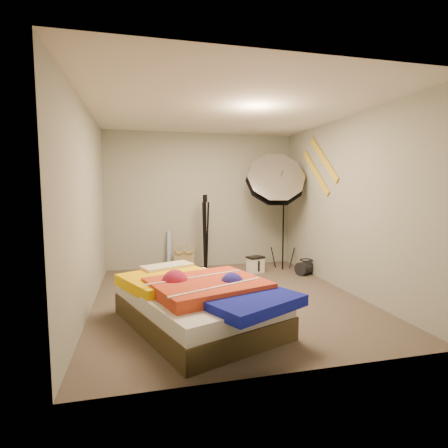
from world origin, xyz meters
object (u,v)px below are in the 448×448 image
object	(u,v)px
camera_tripod	(205,228)
bed	(198,301)
camera_case	(255,265)
photo_umbrella	(275,182)
wrapping_roll	(169,250)
duffel_bag	(306,268)
tote_bag	(184,260)

from	to	relation	value
camera_tripod	bed	bearing A→B (deg)	-102.32
camera_case	photo_umbrella	world-z (taller)	photo_umbrella
camera_case	photo_umbrella	distance (m)	1.53
photo_umbrella	camera_tripod	distance (m)	1.49
camera_case	wrapping_roll	bearing A→B (deg)	137.76
duffel_bag	camera_tripod	bearing A→B (deg)	130.02
wrapping_roll	bed	world-z (taller)	wrapping_roll
duffel_bag	tote_bag	bearing A→B (deg)	129.99
wrapping_roll	camera_tripod	size ratio (longest dim) A/B	0.51
bed	photo_umbrella	distance (m)	3.13
duffel_bag	bed	distance (m)	2.82
tote_bag	wrapping_roll	world-z (taller)	wrapping_roll
bed	photo_umbrella	bearing A→B (deg)	51.56
bed	photo_umbrella	xyz separation A→B (m)	(1.76, 2.22, 1.34)
wrapping_roll	duffel_bag	bearing A→B (deg)	-22.69
wrapping_roll	photo_umbrella	size ratio (longest dim) A/B	0.31
bed	camera_tripod	world-z (taller)	camera_tripod
camera_case	duffel_bag	world-z (taller)	camera_case
bed	duffel_bag	bearing A→B (deg)	39.21
camera_case	duffel_bag	size ratio (longest dim) A/B	0.71
duffel_bag	photo_umbrella	bearing A→B (deg)	105.49
duffel_bag	bed	size ratio (longest dim) A/B	0.17
wrapping_roll	camera_tripod	world-z (taller)	camera_tripod
tote_bag	duffel_bag	size ratio (longest dim) A/B	0.96
tote_bag	camera_tripod	size ratio (longest dim) A/B	0.26
wrapping_roll	duffel_bag	world-z (taller)	wrapping_roll
bed	photo_umbrella	world-z (taller)	photo_umbrella
tote_bag	photo_umbrella	xyz separation A→B (m)	(1.60, -0.35, 1.42)
duffel_bag	wrapping_roll	bearing A→B (deg)	128.64
duffel_bag	camera_tripod	world-z (taller)	camera_tripod
bed	camera_tripod	distance (m)	2.54
camera_case	tote_bag	bearing A→B (deg)	139.84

